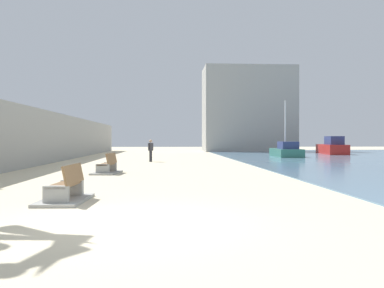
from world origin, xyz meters
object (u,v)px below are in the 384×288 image
(bench_near, at_px, (66,193))
(boat_outer, at_px, (332,147))
(bench_far, at_px, (107,169))
(person_walking, at_px, (151,149))
(boat_far_right, at_px, (286,151))

(bench_near, distance_m, boat_outer, 38.17)
(bench_far, bearing_deg, bench_near, -88.72)
(person_walking, distance_m, boat_outer, 23.37)
(person_walking, bearing_deg, bench_near, -94.51)
(bench_near, xyz_separation_m, boat_outer, (20.57, 32.15, 0.52))
(boat_outer, height_order, boat_far_right, boat_far_right)
(bench_near, height_order, bench_far, same)
(bench_near, bearing_deg, boat_far_right, 62.22)
(bench_near, relative_size, boat_far_right, 0.36)
(bench_near, relative_size, person_walking, 1.33)
(bench_far, xyz_separation_m, boat_far_right, (13.82, 17.13, 0.33))
(bench_near, bearing_deg, person_walking, 85.49)
(bench_far, bearing_deg, person_walking, 80.48)
(bench_near, height_order, person_walking, person_walking)
(bench_far, relative_size, boat_outer, 0.29)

